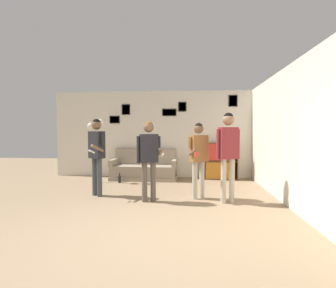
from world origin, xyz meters
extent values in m
plane|color=#937A5B|center=(0.00, 0.00, 0.00)|extent=(20.00, 20.00, 0.00)
cube|color=silver|center=(0.00, 4.75, 1.35)|extent=(7.40, 0.06, 2.70)
cube|color=black|center=(-1.77, 4.71, 1.82)|extent=(0.32, 0.02, 0.23)
cube|color=beige|center=(-1.77, 4.70, 1.82)|extent=(0.28, 0.01, 0.19)
cube|color=black|center=(-1.40, 4.71, 2.13)|extent=(0.26, 0.02, 0.33)
cube|color=beige|center=(-1.40, 4.70, 2.13)|extent=(0.22, 0.01, 0.28)
cube|color=black|center=(1.92, 4.71, 2.37)|extent=(0.26, 0.02, 0.35)
cube|color=#B2B2BC|center=(1.92, 4.70, 2.37)|extent=(0.22, 0.01, 0.30)
cube|color=black|center=(0.38, 4.71, 2.21)|extent=(0.25, 0.02, 0.29)
cube|color=gray|center=(0.38, 4.70, 2.21)|extent=(0.20, 0.01, 0.25)
cube|color=black|center=(-0.02, 4.71, 2.04)|extent=(0.44, 0.02, 0.22)
cube|color=beige|center=(-0.02, 4.70, 2.04)|extent=(0.39, 0.01, 0.18)
cube|color=silver|center=(2.53, 2.36, 1.35)|extent=(0.06, 7.12, 2.70)
cube|color=gray|center=(-0.76, 4.28, 0.05)|extent=(1.96, 0.80, 0.10)
cube|color=gray|center=(-0.76, 4.28, 0.26)|extent=(1.90, 0.74, 0.32)
cube|color=gray|center=(-0.76, 4.61, 0.66)|extent=(1.90, 0.14, 0.48)
cube|color=gray|center=(-1.68, 4.28, 0.51)|extent=(0.12, 0.74, 0.18)
cube|color=gray|center=(0.17, 4.28, 0.51)|extent=(0.12, 0.74, 0.18)
cube|color=brown|center=(1.01, 4.53, 0.55)|extent=(0.02, 0.30, 1.11)
cube|color=brown|center=(2.04, 4.53, 0.55)|extent=(0.02, 0.30, 1.11)
cube|color=brown|center=(1.52, 4.68, 0.55)|extent=(1.05, 0.01, 1.11)
cube|color=brown|center=(1.52, 4.53, 0.01)|extent=(1.00, 0.30, 0.02)
cube|color=brown|center=(1.52, 4.53, 1.09)|extent=(1.00, 0.30, 0.02)
cube|color=brown|center=(1.52, 4.53, 0.55)|extent=(1.00, 0.30, 0.02)
cube|color=#B77023|center=(1.52, 4.52, 0.27)|extent=(0.86, 0.26, 0.50)
cube|color=red|center=(1.52, 4.52, 0.83)|extent=(0.86, 0.26, 0.50)
cylinder|color=#ADA89E|center=(-2.03, 3.75, 0.01)|extent=(0.28, 0.28, 0.03)
cylinder|color=#ADA89E|center=(-2.03, 3.75, 0.89)|extent=(0.03, 0.03, 1.72)
cylinder|color=#ADA89E|center=(-1.96, 3.75, 1.72)|extent=(0.02, 0.16, 0.02)
sphere|color=white|center=(-1.89, 3.75, 1.69)|extent=(0.20, 0.20, 0.20)
cylinder|color=#ADA89E|center=(-2.10, 3.75, 1.62)|extent=(0.02, 0.16, 0.02)
sphere|color=white|center=(-2.17, 3.75, 1.59)|extent=(0.20, 0.20, 0.20)
cylinder|color=#3D4247|center=(-1.50, 2.24, 0.42)|extent=(0.11, 0.11, 0.85)
cylinder|color=#3D4247|center=(-1.35, 2.14, 0.42)|extent=(0.11, 0.11, 0.85)
cube|color=#232328|center=(-1.43, 2.19, 1.14)|extent=(0.41, 0.37, 0.60)
sphere|color=brown|center=(-1.43, 2.19, 1.59)|extent=(0.22, 0.22, 0.22)
sphere|color=black|center=(-1.43, 2.19, 1.63)|extent=(0.19, 0.19, 0.19)
cylinder|color=#232328|center=(-1.25, 2.07, 1.28)|extent=(0.07, 0.07, 0.25)
cylinder|color=brown|center=(-1.33, 1.96, 1.08)|extent=(0.22, 0.29, 0.19)
cylinder|color=white|center=(-1.41, 1.84, 1.02)|extent=(0.11, 0.14, 0.09)
cylinder|color=#232328|center=(-1.61, 2.31, 1.12)|extent=(0.07, 0.07, 0.56)
cylinder|color=brown|center=(-0.28, 1.79, 0.41)|extent=(0.11, 0.11, 0.81)
cylinder|color=brown|center=(-0.11, 1.86, 0.41)|extent=(0.11, 0.11, 0.81)
cube|color=#232328|center=(-0.20, 1.82, 1.10)|extent=(0.41, 0.32, 0.57)
sphere|color=brown|center=(-0.20, 1.82, 1.52)|extent=(0.21, 0.21, 0.21)
sphere|color=brown|center=(-0.20, 1.82, 1.56)|extent=(0.18, 0.18, 0.18)
cylinder|color=#232328|center=(0.00, 1.90, 1.22)|extent=(0.07, 0.07, 0.24)
cylinder|color=brown|center=(0.05, 1.78, 1.04)|extent=(0.17, 0.30, 0.18)
cylinder|color=white|center=(0.10, 1.65, 0.98)|extent=(0.08, 0.14, 0.09)
cylinder|color=#232328|center=(-0.40, 1.74, 1.08)|extent=(0.07, 0.07, 0.54)
cylinder|color=#B7AD99|center=(0.74, 2.11, 0.40)|extent=(0.11, 0.11, 0.80)
cylinder|color=#B7AD99|center=(0.90, 2.20, 0.40)|extent=(0.11, 0.11, 0.80)
cube|color=#936033|center=(0.82, 2.15, 1.08)|extent=(0.41, 0.36, 0.56)
sphere|color=brown|center=(0.82, 2.15, 1.50)|extent=(0.21, 0.21, 0.21)
sphere|color=black|center=(0.82, 2.15, 1.53)|extent=(0.18, 0.18, 0.18)
cylinder|color=#936033|center=(1.01, 2.26, 1.06)|extent=(0.07, 0.07, 0.53)
cylinder|color=#936033|center=(0.64, 2.04, 1.20)|extent=(0.07, 0.07, 0.24)
cylinder|color=brown|center=(0.70, 1.93, 1.02)|extent=(0.20, 0.28, 0.18)
cylinder|color=red|center=(0.77, 1.81, 0.98)|extent=(0.08, 0.08, 0.10)
cylinder|color=#B7AD99|center=(1.31, 1.84, 0.45)|extent=(0.11, 0.11, 0.89)
cylinder|color=#B7AD99|center=(1.49, 1.89, 0.45)|extent=(0.11, 0.11, 0.89)
cube|color=maroon|center=(1.40, 1.86, 1.21)|extent=(0.40, 0.30, 0.63)
sphere|color=#997051|center=(1.40, 1.86, 1.68)|extent=(0.23, 0.23, 0.23)
sphere|color=black|center=(1.40, 1.86, 1.72)|extent=(0.20, 0.20, 0.20)
cylinder|color=maroon|center=(1.60, 1.93, 1.19)|extent=(0.07, 0.07, 0.59)
cylinder|color=maroon|center=(1.19, 1.80, 1.19)|extent=(0.07, 0.07, 0.59)
cylinder|color=black|center=(-1.35, 3.73, 0.09)|extent=(0.08, 0.08, 0.19)
cylinder|color=black|center=(-1.35, 3.73, 0.23)|extent=(0.03, 0.03, 0.08)
camera|label=1|loc=(0.67, -3.44, 1.43)|focal=28.00mm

